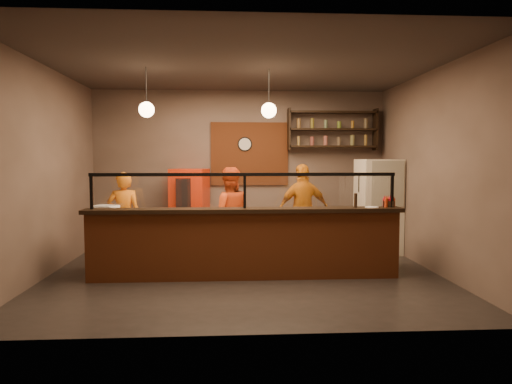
{
  "coord_description": "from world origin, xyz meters",
  "views": [
    {
      "loc": [
        -0.23,
        -7.0,
        1.77
      ],
      "look_at": [
        0.2,
        0.3,
        1.26
      ],
      "focal_mm": 32.0,
      "sensor_mm": 36.0,
      "label": 1
    }
  ],
  "objects": [
    {
      "name": "brick_patch",
      "position": [
        0.2,
        2.47,
        1.9
      ],
      "size": [
        1.6,
        0.04,
        1.3
      ],
      "primitive_type": "cube",
      "color": "brown",
      "rests_on": "wall_back"
    },
    {
      "name": "red_cooler",
      "position": [
        -1.02,
        2.15,
        0.8
      ],
      "size": [
        0.79,
        0.75,
        1.6
      ],
      "primitive_type": "cube",
      "rotation": [
        0.0,
        0.0,
        -0.2
      ],
      "color": "red",
      "rests_on": "floor"
    },
    {
      "name": "ceiling",
      "position": [
        0.0,
        0.0,
        3.2
      ],
      "size": [
        6.0,
        6.0,
        0.0
      ],
      "primitive_type": "plane",
      "rotation": [
        3.14,
        0.0,
        0.0
      ],
      "color": "#39302C",
      "rests_on": "wall_back"
    },
    {
      "name": "wall_right",
      "position": [
        3.0,
        0.0,
        1.6
      ],
      "size": [
        0.0,
        5.0,
        5.0
      ],
      "primitive_type": "plane",
      "rotation": [
        1.57,
        0.0,
        -1.57
      ],
      "color": "#6E5A50",
      "rests_on": "floor"
    },
    {
      "name": "wall_shelving",
      "position": [
        1.9,
        2.32,
        2.4
      ],
      "size": [
        1.84,
        0.28,
        0.85
      ],
      "color": "black",
      "rests_on": "wall_back"
    },
    {
      "name": "wall_back",
      "position": [
        0.0,
        2.5,
        1.6
      ],
      "size": [
        6.0,
        0.0,
        6.0
      ],
      "primitive_type": "plane",
      "rotation": [
        1.57,
        0.0,
        0.0
      ],
      "color": "#6E5A50",
      "rests_on": "floor"
    },
    {
      "name": "service_counter",
      "position": [
        0.0,
        -0.3,
        0.5
      ],
      "size": [
        4.6,
        0.25,
        1.0
      ],
      "primitive_type": "cube",
      "color": "brown",
      "rests_on": "floor"
    },
    {
      "name": "worktop_cabinet",
      "position": [
        0.0,
        0.2,
        0.42
      ],
      "size": [
        4.6,
        0.75,
        0.85
      ],
      "primitive_type": "cube",
      "color": "gray",
      "rests_on": "floor"
    },
    {
      "name": "small_plate",
      "position": [
        1.9,
        -0.34,
        1.07
      ],
      "size": [
        0.21,
        0.21,
        0.01
      ],
      "primitive_type": "cylinder",
      "rotation": [
        0.0,
        0.0,
        -0.05
      ],
      "color": "white",
      "rests_on": "counter_ledge"
    },
    {
      "name": "wall_clock",
      "position": [
        0.1,
        2.46,
        2.1
      ],
      "size": [
        0.3,
        0.04,
        0.3
      ],
      "primitive_type": "cylinder",
      "rotation": [
        1.57,
        0.0,
        0.0
      ],
      "color": "black",
      "rests_on": "wall_back"
    },
    {
      "name": "fridge",
      "position": [
        2.6,
        1.46,
        0.89
      ],
      "size": [
        0.78,
        0.74,
        1.79
      ],
      "primitive_type": "cube",
      "rotation": [
        0.0,
        0.0,
        0.06
      ],
      "color": "#ECE2C8",
      "rests_on": "floor"
    },
    {
      "name": "prep_tub_b",
      "position": [
        -2.15,
        0.17,
        0.98
      ],
      "size": [
        0.42,
        0.38,
        0.17
      ],
      "primitive_type": "cube",
      "rotation": [
        0.0,
        0.0,
        -0.41
      ],
      "color": "white",
      "rests_on": "worktop"
    },
    {
      "name": "cook_mid",
      "position": [
        -0.23,
        0.88,
        0.82
      ],
      "size": [
        0.85,
        0.69,
        1.65
      ],
      "primitive_type": "imported",
      "rotation": [
        0.0,
        0.0,
        3.23
      ],
      "color": "#C33C12",
      "rests_on": "floor"
    },
    {
      "name": "pepper_mill",
      "position": [
        1.67,
        -0.3,
        1.17
      ],
      "size": [
        0.05,
        0.05,
        0.21
      ],
      "primitive_type": "cylinder",
      "rotation": [
        0.0,
        0.0,
        0.01
      ],
      "color": "black",
      "rests_on": "counter_ledge"
    },
    {
      "name": "pendant_left",
      "position": [
        -1.5,
        0.2,
        2.55
      ],
      "size": [
        0.24,
        0.24,
        0.77
      ],
      "color": "black",
      "rests_on": "ceiling"
    },
    {
      "name": "counter_ledge",
      "position": [
        0.0,
        -0.3,
        1.03
      ],
      "size": [
        4.7,
        0.37,
        0.06
      ],
      "primitive_type": "cube",
      "color": "black",
      "rests_on": "service_counter"
    },
    {
      "name": "floor",
      "position": [
        0.0,
        0.0,
        0.0
      ],
      "size": [
        6.0,
        6.0,
        0.0
      ],
      "primitive_type": "plane",
      "color": "black",
      "rests_on": "ground"
    },
    {
      "name": "wall_left",
      "position": [
        -3.0,
        0.0,
        1.6
      ],
      "size": [
        0.0,
        5.0,
        5.0
      ],
      "primitive_type": "plane",
      "rotation": [
        1.57,
        0.0,
        1.57
      ],
      "color": "#6E5A50",
      "rests_on": "floor"
    },
    {
      "name": "pendant_right",
      "position": [
        0.4,
        0.2,
        2.55
      ],
      "size": [
        0.24,
        0.24,
        0.77
      ],
      "color": "black",
      "rests_on": "ceiling"
    },
    {
      "name": "condiment_caddy",
      "position": [
        2.2,
        -0.24,
        1.11
      ],
      "size": [
        0.2,
        0.18,
        0.09
      ],
      "primitive_type": "cube",
      "rotation": [
        0.0,
        0.0,
        -0.37
      ],
      "color": "black",
      "rests_on": "counter_ledge"
    },
    {
      "name": "prep_tub_c",
      "position": [
        -2.14,
        0.12,
        0.98
      ],
      "size": [
        0.36,
        0.3,
        0.16
      ],
      "primitive_type": "cube",
      "rotation": [
        0.0,
        0.0,
        -0.18
      ],
      "color": "silver",
      "rests_on": "worktop"
    },
    {
      "name": "cook_right",
      "position": [
        1.14,
        1.32,
        0.85
      ],
      "size": [
        1.06,
        0.62,
        1.7
      ],
      "primitive_type": "imported",
      "rotation": [
        0.0,
        0.0,
        3.36
      ],
      "color": "orange",
      "rests_on": "floor"
    },
    {
      "name": "worktop",
      "position": [
        0.0,
        0.2,
        0.88
      ],
      "size": [
        4.6,
        0.75,
        0.05
      ],
      "primitive_type": "cube",
      "color": "silver",
      "rests_on": "worktop_cabinet"
    },
    {
      "name": "rolling_pin",
      "position": [
        -1.02,
        0.21,
        0.93
      ],
      "size": [
        0.33,
        0.07,
        0.06
      ],
      "primitive_type": "cylinder",
      "rotation": [
        0.0,
        1.57,
        -0.05
      ],
      "color": "yellow",
      "rests_on": "worktop"
    },
    {
      "name": "cook_left",
      "position": [
        -2.05,
        0.96,
        0.78
      ],
      "size": [
        0.6,
        0.41,
        1.57
      ],
      "primitive_type": "imported",
      "rotation": [
        0.0,
        0.0,
        3.21
      ],
      "color": "orange",
      "rests_on": "floor"
    },
    {
      "name": "sneeze_guard",
      "position": [
        0.0,
        -0.3,
        1.37
      ],
      "size": [
        4.5,
        0.05,
        0.52
      ],
      "color": "white",
      "rests_on": "counter_ledge"
    },
    {
      "name": "prep_tub_a",
      "position": [
        -2.13,
        0.2,
        0.98
      ],
      "size": [
        0.35,
        0.3,
        0.15
      ],
      "primitive_type": "cube",
      "rotation": [
        0.0,
        0.0,
        -0.17
      ],
      "color": "white",
      "rests_on": "worktop"
    },
    {
      "name": "wall_front",
      "position": [
        0.0,
        -2.5,
        1.6
      ],
      "size": [
        6.0,
        0.0,
        6.0
      ],
      "primitive_type": "plane",
      "rotation": [
        -1.57,
        0.0,
        0.0
      ],
      "color": "#6E5A50",
      "rests_on": "floor"
    },
    {
      "name": "pizza_dough",
      "position": [
        -0.2,
        0.25,
        0.91
      ],
      "size": [
        0.66,
        0.66,
        0.01
      ],
      "primitive_type": "cylinder",
      "rotation": [
        0.0,
        0.0,
        0.22
      ],
      "color": "beige",
      "rests_on": "worktop"
    }
  ]
}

